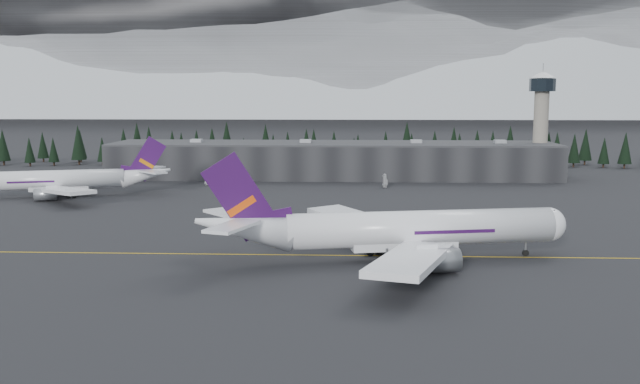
{
  "coord_description": "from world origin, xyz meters",
  "views": [
    {
      "loc": [
        6.9,
        -133.23,
        30.26
      ],
      "look_at": [
        0.0,
        20.0,
        9.0
      ],
      "focal_mm": 40.0,
      "sensor_mm": 36.0,
      "label": 1
    }
  ],
  "objects_px": {
    "terminal": "(333,160)",
    "jet_parked": "(68,180)",
    "control_tower": "(541,113)",
    "gse_vehicle_a": "(208,183)",
    "gse_vehicle_b": "(385,186)",
    "jet_main": "(388,230)"
  },
  "relations": [
    {
      "from": "jet_main",
      "to": "gse_vehicle_a",
      "type": "height_order",
      "value": "jet_main"
    },
    {
      "from": "control_tower",
      "to": "jet_main",
      "type": "height_order",
      "value": "control_tower"
    },
    {
      "from": "terminal",
      "to": "jet_parked",
      "type": "bearing_deg",
      "value": -145.61
    },
    {
      "from": "control_tower",
      "to": "gse_vehicle_b",
      "type": "xyz_separation_m",
      "value": [
        -57.24,
        -32.69,
        -22.62
      ]
    },
    {
      "from": "jet_parked",
      "to": "gse_vehicle_b",
      "type": "height_order",
      "value": "jet_parked"
    },
    {
      "from": "gse_vehicle_b",
      "to": "jet_main",
      "type": "bearing_deg",
      "value": -17.17
    },
    {
      "from": "jet_parked",
      "to": "gse_vehicle_b",
      "type": "bearing_deg",
      "value": 177.11
    },
    {
      "from": "gse_vehicle_b",
      "to": "control_tower",
      "type": "bearing_deg",
      "value": 104.92
    },
    {
      "from": "gse_vehicle_a",
      "to": "jet_main",
      "type": "bearing_deg",
      "value": -63.56
    },
    {
      "from": "control_tower",
      "to": "gse_vehicle_a",
      "type": "xyz_separation_m",
      "value": [
        -115.58,
        -29.09,
        -22.69
      ]
    },
    {
      "from": "control_tower",
      "to": "gse_vehicle_b",
      "type": "bearing_deg",
      "value": -150.27
    },
    {
      "from": "jet_parked",
      "to": "gse_vehicle_b",
      "type": "distance_m",
      "value": 97.73
    },
    {
      "from": "terminal",
      "to": "gse_vehicle_a",
      "type": "height_order",
      "value": "terminal"
    },
    {
      "from": "gse_vehicle_a",
      "to": "gse_vehicle_b",
      "type": "bearing_deg",
      "value": -4.41
    },
    {
      "from": "control_tower",
      "to": "gse_vehicle_b",
      "type": "height_order",
      "value": "control_tower"
    },
    {
      "from": "jet_main",
      "to": "gse_vehicle_b",
      "type": "relative_size",
      "value": 14.79
    },
    {
      "from": "terminal",
      "to": "control_tower",
      "type": "xyz_separation_m",
      "value": [
        75.0,
        3.0,
        17.11
      ]
    },
    {
      "from": "jet_main",
      "to": "jet_parked",
      "type": "xyz_separation_m",
      "value": [
        -90.71,
        78.19,
        -0.79
      ]
    },
    {
      "from": "gse_vehicle_a",
      "to": "gse_vehicle_b",
      "type": "height_order",
      "value": "gse_vehicle_b"
    },
    {
      "from": "jet_parked",
      "to": "gse_vehicle_b",
      "type": "xyz_separation_m",
      "value": [
        94.87,
        23.08,
        -4.16
      ]
    },
    {
      "from": "jet_main",
      "to": "gse_vehicle_b",
      "type": "distance_m",
      "value": 101.48
    },
    {
      "from": "terminal",
      "to": "jet_main",
      "type": "xyz_separation_m",
      "value": [
        13.6,
        -130.96,
        -0.57
      ]
    }
  ]
}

